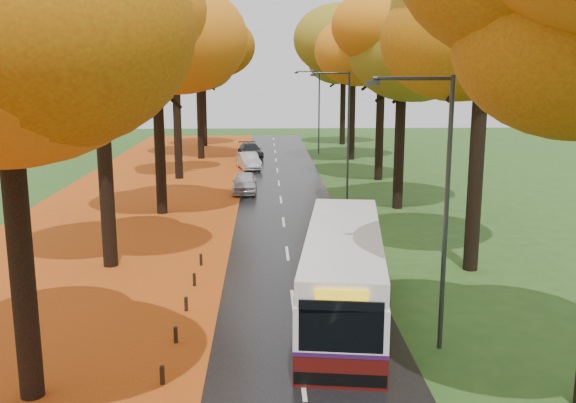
{
  "coord_description": "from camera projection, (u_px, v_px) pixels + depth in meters",
  "views": [
    {
      "loc": [
        -0.94,
        -9.66,
        8.16
      ],
      "look_at": [
        0.0,
        17.11,
        2.6
      ],
      "focal_mm": 40.0,
      "sensor_mm": 36.0,
      "label": 1
    }
  ],
  "objects": [
    {
      "name": "car_white",
      "position": [
        245.0,
        183.0,
        42.71
      ],
      "size": [
        1.61,
        3.99,
        1.36
      ],
      "primitive_type": "imported",
      "rotation": [
        0.0,
        0.0,
        -0.0
      ],
      "color": "#B9B8BD",
      "rests_on": "road"
    },
    {
      "name": "centre_line",
      "position": [
        283.0,
        218.0,
        35.6
      ],
      "size": [
        0.12,
        90.0,
        0.01
      ],
      "primitive_type": "cube",
      "color": "silver",
      "rests_on": "road"
    },
    {
      "name": "road",
      "position": [
        283.0,
        218.0,
        35.6
      ],
      "size": [
        6.5,
        90.0,
        0.04
      ],
      "primitive_type": "cube",
      "color": "black",
      "rests_on": "ground"
    },
    {
      "name": "leaf_drift",
      "position": [
        228.0,
        218.0,
        35.49
      ],
      "size": [
        0.9,
        90.0,
        0.01
      ],
      "primitive_type": "cube",
      "color": "#CF5315",
      "rests_on": "road"
    },
    {
      "name": "trees_right",
      "position": [
        410.0,
        41.0,
        35.76
      ],
      "size": [
        9.3,
        74.2,
        13.96
      ],
      "color": "black",
      "rests_on": "ground"
    },
    {
      "name": "car_dark",
      "position": [
        250.0,
        151.0,
        59.36
      ],
      "size": [
        2.7,
        4.91,
        1.35
      ],
      "primitive_type": "imported",
      "rotation": [
        0.0,
        0.0,
        0.18
      ],
      "color": "black",
      "rests_on": "road"
    },
    {
      "name": "leaf_verge",
      "position": [
        120.0,
        220.0,
        35.29
      ],
      "size": [
        12.0,
        90.0,
        0.02
      ],
      "primitive_type": "cube",
      "color": "#7F340B",
      "rests_on": "ground"
    },
    {
      "name": "trees_left",
      "position": [
        152.0,
        43.0,
        35.44
      ],
      "size": [
        9.2,
        74.0,
        13.88
      ],
      "color": "black",
      "rests_on": "ground"
    },
    {
      "name": "bollard_row",
      "position": [
        154.0,
        401.0,
        15.56
      ],
      "size": [
        0.11,
        23.51,
        0.52
      ],
      "color": "black",
      "rests_on": "ground"
    },
    {
      "name": "streetlamp_far",
      "position": [
        316.0,
        105.0,
        61.2
      ],
      "size": [
        2.45,
        0.18,
        8.0
      ],
      "color": "#333538",
      "rests_on": "ground"
    },
    {
      "name": "streetlamp_mid",
      "position": [
        344.0,
        125.0,
        39.67
      ],
      "size": [
        2.45,
        0.18,
        8.0
      ],
      "color": "#333538",
      "rests_on": "ground"
    },
    {
      "name": "streetlamp_near",
      "position": [
        438.0,
        193.0,
        18.15
      ],
      "size": [
        2.45,
        0.18,
        8.0
      ],
      "color": "#333538",
      "rests_on": "ground"
    },
    {
      "name": "bus",
      "position": [
        343.0,
        270.0,
        21.47
      ],
      "size": [
        3.87,
        11.05,
        2.85
      ],
      "rotation": [
        0.0,
        0.0,
        -0.13
      ],
      "color": "#480D0B",
      "rests_on": "road"
    },
    {
      "name": "car_silver",
      "position": [
        249.0,
        161.0,
        52.73
      ],
      "size": [
        2.33,
        4.34,
        1.36
      ],
      "primitive_type": "imported",
      "rotation": [
        0.0,
        0.0,
        0.23
      ],
      "color": "#ABAEB3",
      "rests_on": "road"
    }
  ]
}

